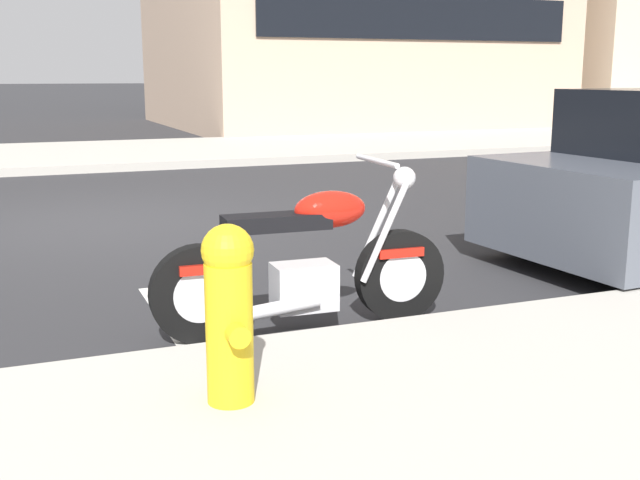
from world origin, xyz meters
TOP-DOWN VIEW (x-y plane):
  - ground_plane at (0.00, 0.00)m, footprint 260.00×260.00m
  - sidewalk_far_curb at (12.00, 7.19)m, footprint 120.00×5.00m
  - parking_stall_stripe at (0.00, -4.09)m, footprint 0.12×2.20m
  - parked_motorcycle at (0.80, -4.40)m, footprint 1.99×0.62m
  - fire_hydrant at (-0.06, -5.64)m, footprint 0.24×0.36m

SIDE VIEW (x-z plane):
  - ground_plane at x=0.00m, z-range 0.00..0.00m
  - parking_stall_stripe at x=0.00m, z-range 0.00..0.01m
  - sidewalk_far_curb at x=12.00m, z-range 0.00..0.14m
  - parked_motorcycle at x=0.80m, z-range -0.13..0.98m
  - fire_hydrant at x=-0.06m, z-range 0.17..1.01m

